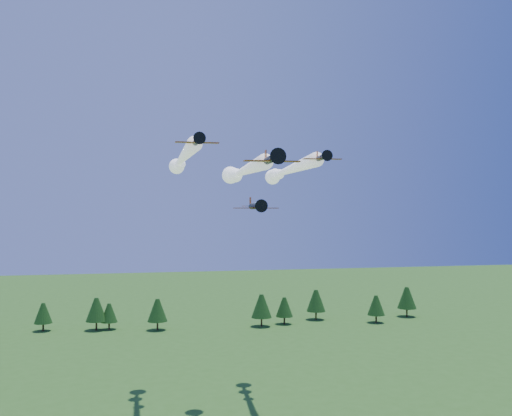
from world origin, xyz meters
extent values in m
cylinder|color=black|center=(-0.02, -8.25, 47.89)|extent=(1.29, 6.14, 1.13)
cone|color=black|center=(-0.11, -11.82, 47.89)|extent=(1.16, 1.05, 1.13)
cone|color=black|center=(-0.12, -12.49, 47.89)|extent=(0.51, 0.52, 0.50)
cylinder|color=black|center=(-0.13, -12.69, 47.89)|extent=(2.38, 0.11, 2.38)
cube|color=#C54C0A|center=(-0.03, -8.70, 47.53)|extent=(8.41, 1.74, 0.14)
cube|color=#C54C0A|center=(0.09, -4.23, 47.94)|extent=(3.31, 1.04, 0.08)
cube|color=#C54C0A|center=(0.09, -4.12, 48.85)|extent=(0.13, 1.08, 1.64)
ellipsoid|color=#80A3C5|center=(-0.04, -9.27, 48.34)|extent=(0.85, 1.38, 0.71)
sphere|color=white|center=(0.79, 23.75, 47.89)|extent=(2.30, 2.30, 2.30)
sphere|color=white|center=(0.89, 27.64, 47.89)|extent=(3.00, 3.00, 3.00)
sphere|color=white|center=(0.99, 31.53, 47.89)|extent=(3.70, 3.70, 3.70)
cylinder|color=black|center=(-10.24, -1.45, 51.12)|extent=(0.95, 4.97, 0.92)
cone|color=black|center=(-10.26, -4.34, 51.12)|extent=(0.92, 0.83, 0.92)
cone|color=black|center=(-10.27, -4.89, 51.12)|extent=(0.41, 0.42, 0.40)
cylinder|color=black|center=(-10.27, -5.05, 51.12)|extent=(1.93, 0.05, 1.93)
cube|color=#C54C0A|center=(-10.25, -1.81, 50.83)|extent=(6.81, 1.29, 0.11)
cube|color=#C54C0A|center=(-10.22, 1.82, 51.17)|extent=(2.67, 0.80, 0.06)
cube|color=#C54C0A|center=(-10.22, 1.91, 51.90)|extent=(0.09, 0.87, 1.33)
ellipsoid|color=#80A3C5|center=(-10.25, -2.27, 51.49)|extent=(0.67, 1.11, 0.57)
sphere|color=white|center=(-9.98, 37.59, 51.12)|extent=(2.30, 2.30, 2.30)
sphere|color=white|center=(-9.95, 42.59, 51.12)|extent=(3.00, 3.00, 3.00)
sphere|color=white|center=(-9.91, 47.59, 51.12)|extent=(3.70, 3.70, 3.70)
cylinder|color=black|center=(10.29, -0.95, 49.02)|extent=(1.19, 4.70, 0.86)
cone|color=black|center=(10.09, -3.65, 49.02)|extent=(0.91, 0.83, 0.86)
cone|color=black|center=(10.05, -4.17, 49.02)|extent=(0.41, 0.41, 0.38)
cylinder|color=black|center=(10.04, -4.32, 49.02)|extent=(1.80, 0.16, 1.81)
cube|color=#C54C0A|center=(10.26, -1.30, 48.75)|extent=(6.43, 1.62, 0.10)
cube|color=#C54C0A|center=(10.51, 2.09, 49.06)|extent=(2.54, 0.91, 0.06)
cube|color=#C54C0A|center=(10.51, 2.18, 49.75)|extent=(0.14, 0.82, 1.25)
ellipsoid|color=#80A3C5|center=(10.23, -1.72, 49.37)|extent=(0.69, 1.07, 0.54)
sphere|color=white|center=(13.06, 37.38, 49.02)|extent=(2.30, 2.30, 2.30)
sphere|color=white|center=(13.42, 42.32, 49.02)|extent=(3.00, 3.00, 3.00)
sphere|color=white|center=(13.78, 47.25, 49.02)|extent=(3.70, 3.70, 3.70)
cylinder|color=black|center=(0.64, 5.94, 41.10)|extent=(1.22, 5.70, 1.05)
cone|color=black|center=(0.74, 2.64, 41.10)|extent=(1.08, 0.98, 1.05)
cone|color=black|center=(0.76, 2.01, 41.10)|extent=(0.48, 0.49, 0.46)
cylinder|color=black|center=(0.76, 1.83, 41.10)|extent=(2.20, 0.11, 2.20)
cube|color=#C54C0A|center=(0.66, 5.52, 40.77)|extent=(7.80, 1.65, 0.13)
cube|color=#C54C0A|center=(0.53, 9.67, 41.15)|extent=(3.07, 0.98, 0.07)
cube|color=#C54C0A|center=(0.53, 9.77, 41.99)|extent=(0.12, 1.00, 1.52)
ellipsoid|color=#80A3C5|center=(0.67, 5.00, 41.52)|extent=(0.79, 1.28, 0.65)
cylinder|color=#382314|center=(83.56, 112.80, 1.59)|extent=(0.60, 0.60, 3.18)
cone|color=#123710|center=(83.56, 112.80, 7.26)|extent=(7.26, 7.26, 8.17)
cylinder|color=#382314|center=(47.34, 114.35, 1.55)|extent=(0.60, 0.60, 3.11)
cone|color=#123710|center=(47.34, 114.35, 7.11)|extent=(7.11, 7.11, 8.00)
cylinder|color=#382314|center=(33.50, 108.56, 1.35)|extent=(0.60, 0.60, 2.69)
cone|color=#123710|center=(33.50, 108.56, 6.15)|extent=(6.15, 6.15, 6.92)
cylinder|color=#382314|center=(-11.59, 107.53, 1.49)|extent=(0.60, 0.60, 2.97)
cone|color=#123710|center=(-11.59, 107.53, 6.79)|extent=(6.79, 6.79, 7.64)
cylinder|color=#382314|center=(-49.46, 114.17, 1.32)|extent=(0.60, 0.60, 2.64)
cone|color=#123710|center=(-49.46, 114.17, 6.04)|extent=(6.04, 6.04, 6.80)
cylinder|color=#382314|center=(-31.94, 111.70, 1.54)|extent=(0.60, 0.60, 3.08)
cone|color=#123710|center=(-31.94, 111.70, 7.05)|extent=(7.05, 7.05, 7.93)
cylinder|color=#382314|center=(24.52, 106.09, 1.58)|extent=(0.60, 0.60, 3.15)
cone|color=#123710|center=(24.52, 106.09, 7.20)|extent=(7.20, 7.20, 8.10)
cylinder|color=#382314|center=(-27.75, 112.17, 1.24)|extent=(0.60, 0.60, 2.49)
cone|color=#123710|center=(-27.75, 112.17, 5.69)|extent=(5.69, 5.69, 6.40)
cylinder|color=#382314|center=(66.89, 104.02, 1.38)|extent=(0.60, 0.60, 2.77)
cone|color=#123710|center=(66.89, 104.02, 6.33)|extent=(6.33, 6.33, 7.12)
camera|label=1|loc=(-20.05, -89.71, 39.90)|focal=40.00mm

